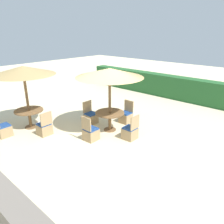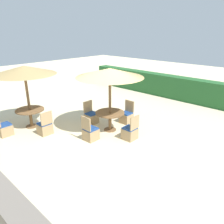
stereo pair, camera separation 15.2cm
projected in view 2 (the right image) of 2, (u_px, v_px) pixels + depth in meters
The scene contains 12 objects.
ground_plane at pixel (101, 139), 7.90m from camera, with size 40.00×40.00×0.00m, color beige.
hedge_row at pixel (185, 89), 12.13m from camera, with size 13.00×0.70×1.26m, color #28602D.
parasol_front_left at pixel (24, 70), 8.15m from camera, with size 2.38×2.38×2.48m.
round_table_front_left at pixel (30, 113), 8.75m from camera, with size 1.11×1.11×0.74m.
patio_chair_front_left_south at pixel (4, 129), 8.13m from camera, with size 0.46×0.46×0.93m.
patio_chair_front_left_east at pixel (45, 128), 8.24m from camera, with size 0.46×0.46×0.93m.
parasol_center at pixel (110, 73), 7.85m from camera, with size 2.49×2.49×2.44m.
round_table_center at pixel (110, 116), 8.44m from camera, with size 1.12×1.12×0.75m.
patio_chair_center_north at pixel (126, 117), 9.28m from camera, with size 0.46×0.46×0.93m.
patio_chair_center_east at pixel (130, 132), 7.86m from camera, with size 0.46×0.46×0.93m.
patio_chair_center_west at pixel (91, 117), 9.23m from camera, with size 0.46×0.46×0.93m.
patio_chair_center_south at pixel (90, 133), 7.80m from camera, with size 0.46×0.46×0.93m.
Camera 2 is at (5.10, -4.86, 3.72)m, focal length 35.00 mm.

